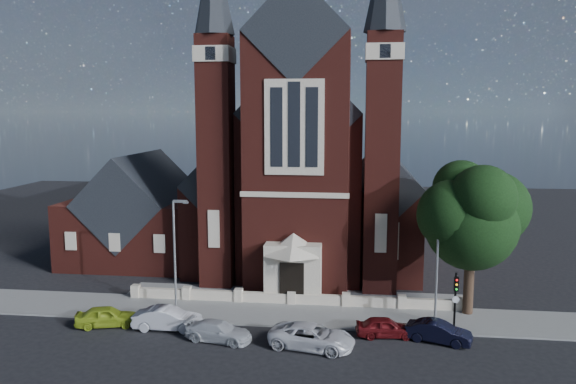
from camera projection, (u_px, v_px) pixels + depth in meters
name	position (u px, v px, depth m)	size (l,w,h in m)	color
ground	(303.00, 272.00, 49.79)	(120.00, 120.00, 0.00)	black
pavement_strip	(288.00, 314.00, 39.48)	(60.00, 5.00, 0.12)	slate
forecourt_paving	(295.00, 296.00, 43.41)	(26.00, 3.00, 0.14)	slate
forecourt_wall	(292.00, 305.00, 41.44)	(24.00, 0.40, 0.90)	#B2A38D
church	(311.00, 171.00, 56.44)	(20.01, 34.90, 29.20)	#521C16
parish_hall	(141.00, 218.00, 54.11)	(12.00, 12.20, 10.24)	#521C16
street_tree	(474.00, 218.00, 38.16)	(6.40, 6.60, 10.70)	black
street_lamp_left	(176.00, 249.00, 39.29)	(1.16, 0.22, 8.09)	gray
street_lamp_right	(439.00, 257.00, 37.12)	(1.16, 0.22, 8.09)	gray
traffic_signal	(456.00, 295.00, 35.74)	(0.28, 0.42, 4.00)	black
car_lime_van	(107.00, 316.00, 37.21)	(1.61, 3.99, 1.36)	#94AE22
car_silver_a	(168.00, 319.00, 36.66)	(1.55, 4.45, 1.47)	#B7B8BF
car_silver_b	(219.00, 331.00, 34.84)	(1.73, 4.25, 1.23)	silver
car_white_suv	(312.00, 337.00, 33.77)	(2.39, 5.19, 1.44)	white
car_dark_red	(385.00, 327.00, 35.49)	(1.49, 3.71, 1.26)	maroon
car_navy	(439.00, 332.00, 34.63)	(1.39, 3.98, 1.31)	black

